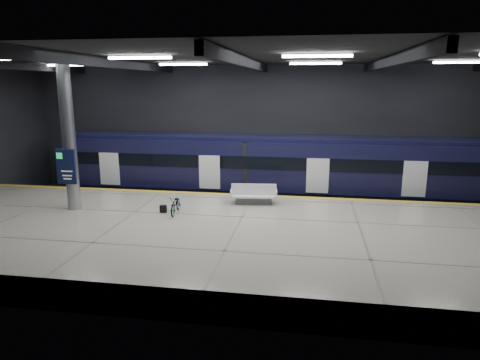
# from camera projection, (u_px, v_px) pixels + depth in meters

# --- Properties ---
(ground) EXTENTS (30.00, 30.00, 0.00)m
(ground) POSITION_uv_depth(u_px,v_px,m) (245.00, 233.00, 20.15)
(ground) COLOR black
(ground) RESTS_ON ground
(room_shell) EXTENTS (30.10, 16.10, 8.05)m
(room_shell) POSITION_uv_depth(u_px,v_px,m) (246.00, 110.00, 18.89)
(room_shell) COLOR black
(room_shell) RESTS_ON ground
(platform) EXTENTS (30.00, 11.00, 1.10)m
(platform) POSITION_uv_depth(u_px,v_px,m) (236.00, 240.00, 17.62)
(platform) COLOR #B3AC97
(platform) RESTS_ON ground
(safety_strip) EXTENTS (30.00, 0.40, 0.01)m
(safety_strip) POSITION_uv_depth(u_px,v_px,m) (253.00, 195.00, 22.55)
(safety_strip) COLOR gold
(safety_strip) RESTS_ON platform
(rails) EXTENTS (30.00, 1.52, 0.16)m
(rails) POSITION_uv_depth(u_px,v_px,m) (259.00, 200.00, 25.42)
(rails) COLOR gray
(rails) RESTS_ON ground
(train) EXTENTS (29.40, 2.84, 3.79)m
(train) POSITION_uv_depth(u_px,v_px,m) (296.00, 169.00, 24.65)
(train) COLOR black
(train) RESTS_ON ground
(bench) EXTENTS (2.35, 1.17, 1.00)m
(bench) POSITION_uv_depth(u_px,v_px,m) (254.00, 197.00, 20.95)
(bench) COLOR #595B60
(bench) RESTS_ON platform
(bicycle) EXTENTS (0.70, 1.66, 0.85)m
(bicycle) POSITION_uv_depth(u_px,v_px,m) (176.00, 204.00, 19.38)
(bicycle) COLOR #99999E
(bicycle) RESTS_ON platform
(pannier_bag) EXTENTS (0.30, 0.18, 0.35)m
(pannier_bag) POSITION_uv_depth(u_px,v_px,m) (163.00, 209.00, 19.53)
(pannier_bag) COLOR black
(pannier_bag) RESTS_ON platform
(info_column) EXTENTS (0.90, 0.78, 6.90)m
(info_column) POSITION_uv_depth(u_px,v_px,m) (68.00, 138.00, 19.43)
(info_column) COLOR #9EA0A5
(info_column) RESTS_ON platform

